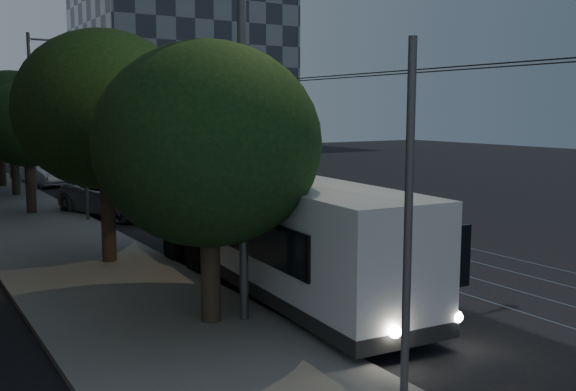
% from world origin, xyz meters
% --- Properties ---
extents(ground, '(120.00, 120.00, 0.00)m').
position_xyz_m(ground, '(0.00, 0.00, 0.00)').
color(ground, black).
rests_on(ground, ground).
extents(tram_rails, '(4.52, 90.00, 0.02)m').
position_xyz_m(tram_rails, '(2.50, 20.00, 0.01)').
color(tram_rails, gray).
rests_on(tram_rails, ground).
extents(overhead_wires, '(2.23, 90.00, 6.00)m').
position_xyz_m(overhead_wires, '(-4.97, 20.00, 3.47)').
color(overhead_wires, black).
rests_on(overhead_wires, ground).
extents(building_distant_right, '(22.00, 18.00, 24.00)m').
position_xyz_m(building_distant_right, '(18.00, 55.00, 12.00)').
color(building_distant_right, '#32353F').
rests_on(building_distant_right, ground).
extents(trolleybus, '(3.32, 11.97, 5.63)m').
position_xyz_m(trolleybus, '(-3.75, -2.98, 1.64)').
color(trolleybus, silver).
rests_on(trolleybus, ground).
extents(pickup_silver, '(4.94, 7.11, 1.80)m').
position_xyz_m(pickup_silver, '(-3.50, 11.11, 0.90)').
color(pickup_silver, '#9C9FA3').
rests_on(pickup_silver, ground).
extents(car_white_a, '(2.47, 3.92, 1.24)m').
position_xyz_m(car_white_a, '(-2.84, 14.00, 0.62)').
color(car_white_a, silver).
rests_on(car_white_a, ground).
extents(car_white_b, '(1.91, 4.25, 1.21)m').
position_xyz_m(car_white_b, '(-2.70, 19.50, 0.60)').
color(car_white_b, silver).
rests_on(car_white_b, ground).
extents(car_white_c, '(2.26, 4.73, 1.50)m').
position_xyz_m(car_white_c, '(-3.98, 25.27, 0.75)').
color(car_white_c, silver).
rests_on(car_white_c, ground).
extents(car_white_d, '(2.09, 4.29, 1.41)m').
position_xyz_m(car_white_d, '(-4.30, 29.50, 0.70)').
color(car_white_d, silver).
rests_on(car_white_d, ground).
extents(tree_0, '(4.96, 4.96, 6.34)m').
position_xyz_m(tree_0, '(-6.50, -4.96, 4.10)').
color(tree_0, '#32251B').
rests_on(tree_0, ground).
extents(tree_1, '(5.37, 5.37, 7.27)m').
position_xyz_m(tree_1, '(-6.74, 1.96, 4.84)').
color(tree_1, '#32251B').
rests_on(tree_1, ground).
extents(tree_2, '(4.27, 4.27, 6.11)m').
position_xyz_m(tree_2, '(-6.99, 13.25, 4.17)').
color(tree_2, '#32251B').
rests_on(tree_2, ground).
extents(tree_3, '(5.37, 5.37, 6.98)m').
position_xyz_m(tree_3, '(-6.50, 20.38, 4.56)').
color(tree_3, '#32251B').
rests_on(tree_3, ground).
extents(streetlamp_near, '(2.67, 0.44, 11.21)m').
position_xyz_m(streetlamp_near, '(-5.37, -5.23, 6.68)').
color(streetlamp_near, '#535355').
rests_on(streetlamp_near, ground).
extents(streetlamp_far, '(2.25, 0.44, 9.21)m').
position_xyz_m(streetlamp_far, '(-4.80, 21.85, 5.59)').
color(streetlamp_far, '#535355').
rests_on(streetlamp_far, ground).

